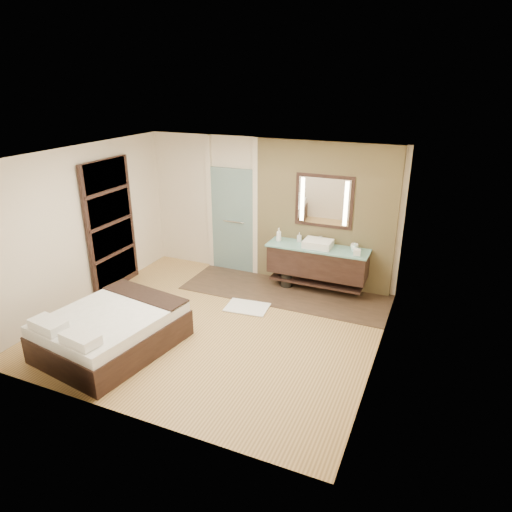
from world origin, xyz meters
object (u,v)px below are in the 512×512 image
at_px(bed, 112,330).
at_px(waste_bin, 287,280).
at_px(vanity, 317,261).
at_px(mirror_unit, 324,201).

xyz_separation_m(bed, waste_bin, (1.62, 3.01, -0.16)).
bearing_deg(waste_bin, bed, -118.32).
distance_m(vanity, mirror_unit, 1.10).
relative_size(mirror_unit, bed, 0.51).
xyz_separation_m(mirror_unit, waste_bin, (-0.56, -0.31, -1.51)).
bearing_deg(bed, vanity, 63.41).
height_order(mirror_unit, waste_bin, mirror_unit).
bearing_deg(mirror_unit, waste_bin, -151.37).
bearing_deg(vanity, bed, -125.35).
height_order(mirror_unit, bed, mirror_unit).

